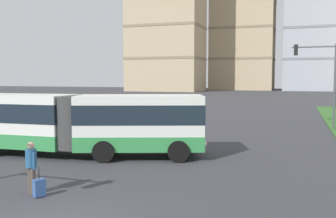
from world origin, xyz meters
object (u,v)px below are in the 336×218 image
car_grey_wagon (131,118)px  rolling_suitcase (39,188)px  apartment_tower_westcentre (244,16)px  articulated_bus (84,122)px  apartment_tower_centre (310,16)px  traffic_light_far_right (321,72)px  pedestrian_crossing (31,164)px

car_grey_wagon → rolling_suitcase: bearing=-75.6°
car_grey_wagon → apartment_tower_westcentre: (-4.68, 96.59, 22.55)m
articulated_bus → apartment_tower_centre: apartment_tower_centre is taller
rolling_suitcase → traffic_light_far_right: 22.54m
articulated_bus → apartment_tower_westcentre: size_ratio=0.25×
rolling_suitcase → traffic_light_far_right: size_ratio=0.15×
articulated_bus → rolling_suitcase: size_ratio=12.24×
apartment_tower_centre → articulated_bus: bearing=-97.1°
pedestrian_crossing → apartment_tower_westcentre: bearing=94.3°
articulated_bus → apartment_tower_centre: 107.59m
pedestrian_crossing → apartment_tower_centre: size_ratio=0.04×
pedestrian_crossing → apartment_tower_westcentre: apartment_tower_westcentre is taller
apartment_tower_westcentre → car_grey_wagon: bearing=-87.2°
articulated_bus → pedestrian_crossing: size_ratio=6.82×
car_grey_wagon → rolling_suitcase: (4.16, -16.19, -0.44)m
articulated_bus → apartment_tower_centre: bearing=82.9°
articulated_bus → apartment_tower_westcentre: apartment_tower_westcentre is taller
traffic_light_far_right → apartment_tower_westcentre: size_ratio=0.14×
rolling_suitcase → apartment_tower_westcentre: 115.44m
articulated_bus → rolling_suitcase: bearing=-71.3°
rolling_suitcase → apartment_tower_westcentre: (-8.85, 112.78, 22.99)m
apartment_tower_westcentre → apartment_tower_centre: (19.83, -1.77, -1.17)m
car_grey_wagon → rolling_suitcase: size_ratio=4.54×
car_grey_wagon → rolling_suitcase: car_grey_wagon is taller
apartment_tower_westcentre → rolling_suitcase: bearing=-85.5°
apartment_tower_westcentre → pedestrian_crossing: bearing=-85.7°
car_grey_wagon → traffic_light_far_right: 14.57m
articulated_bus → apartment_tower_westcentre: 108.97m
traffic_light_far_right → car_grey_wagon: bearing=-164.0°
car_grey_wagon → apartment_tower_westcentre: bearing=92.8°
car_grey_wagon → traffic_light_far_right: traffic_light_far_right is taller
articulated_bus → car_grey_wagon: bearing=101.6°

